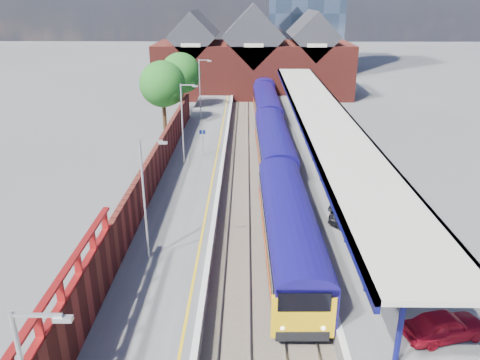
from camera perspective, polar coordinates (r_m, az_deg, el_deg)
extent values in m
plane|color=#5B5B5E|center=(49.18, 1.95, 4.04)|extent=(240.00, 240.00, 0.00)
cube|color=#473D33|center=(39.75, 2.21, -0.27)|extent=(6.00, 76.00, 0.06)
cube|color=slate|center=(39.72, -0.99, -0.13)|extent=(0.07, 76.00, 0.14)
cube|color=slate|center=(39.71, 1.09, -0.14)|extent=(0.07, 76.00, 0.14)
cube|color=slate|center=(39.75, 3.34, -0.16)|extent=(0.07, 76.00, 0.14)
cube|color=slate|center=(39.84, 5.41, -0.17)|extent=(0.07, 76.00, 0.14)
cube|color=#565659|center=(39.82, -5.71, 0.40)|extent=(5.00, 76.00, 1.00)
cube|color=#565659|center=(40.19, 10.81, 0.31)|extent=(6.00, 76.00, 1.00)
cube|color=silver|center=(39.44, -2.35, 1.09)|extent=(0.30, 76.00, 0.05)
cube|color=silver|center=(39.60, 6.80, 1.04)|extent=(0.30, 76.00, 0.05)
cube|color=yellow|center=(39.48, -3.21, 1.07)|extent=(0.14, 76.00, 0.01)
cube|color=navy|center=(28.09, 5.91, -5.93)|extent=(3.08, 16.05, 2.50)
cube|color=navy|center=(27.54, 6.01, -3.62)|extent=(3.08, 16.05, 0.60)
cube|color=navy|center=(43.46, 4.10, 4.24)|extent=(3.08, 16.05, 2.50)
cube|color=navy|center=(43.10, 4.14, 5.82)|extent=(3.08, 16.05, 0.60)
cube|color=navy|center=(59.49, 3.24, 9.01)|extent=(3.08, 16.05, 2.50)
cube|color=navy|center=(59.23, 3.26, 10.19)|extent=(3.08, 16.05, 0.60)
cube|color=navy|center=(75.76, 2.73, 11.75)|extent=(3.08, 16.05, 2.50)
cube|color=navy|center=(75.56, 2.75, 12.69)|extent=(3.08, 16.05, 0.60)
cube|color=black|center=(51.26, 2.01, 7.50)|extent=(0.04, 60.54, 0.70)
cube|color=#EB5B0F|center=(51.46, 1.99, 6.64)|extent=(0.03, 55.27, 0.30)
cube|color=red|center=(51.53, 1.98, 6.37)|extent=(0.03, 55.27, 0.30)
cube|color=#F2B20C|center=(21.54, 7.70, -16.18)|extent=(2.82, 0.35, 2.10)
cube|color=black|center=(20.96, 7.84, -14.51)|extent=(2.30, 0.20, 0.90)
cube|color=black|center=(24.22, 6.89, -15.45)|extent=(2.00, 2.40, 0.60)
cube|color=black|center=(81.55, 2.59, 11.32)|extent=(2.00, 2.40, 0.60)
cylinder|color=#0E1056|center=(19.89, 19.05, -15.92)|extent=(0.24, 0.24, 4.20)
cylinder|color=#0E1056|center=(23.86, 15.52, -8.71)|extent=(0.24, 0.24, 4.20)
cylinder|color=#0E1056|center=(28.17, 13.11, -3.61)|extent=(0.24, 0.24, 4.20)
cylinder|color=#0E1056|center=(32.67, 11.37, 0.11)|extent=(0.24, 0.24, 4.20)
cylinder|color=#0E1056|center=(37.30, 10.06, 2.93)|extent=(0.24, 0.24, 4.20)
cylinder|color=#0E1056|center=(42.01, 9.04, 5.12)|extent=(0.24, 0.24, 4.20)
cylinder|color=#0E1056|center=(46.78, 8.22, 6.86)|extent=(0.24, 0.24, 4.20)
cylinder|color=#0E1056|center=(51.60, 7.55, 8.28)|extent=(0.24, 0.24, 4.20)
cylinder|color=#0E1056|center=(56.45, 6.99, 9.45)|extent=(0.24, 0.24, 4.20)
cylinder|color=#0E1056|center=(61.32, 6.51, 10.44)|extent=(0.24, 0.24, 4.20)
cube|color=beige|center=(40.55, 10.12, 7.75)|extent=(4.50, 52.00, 0.25)
cube|color=#0E1056|center=(40.30, 7.06, 7.61)|extent=(0.20, 52.00, 0.55)
cube|color=#0E1056|center=(40.99, 13.10, 7.45)|extent=(0.20, 52.00, 0.55)
cube|color=#A5A8AA|center=(12.27, -23.54, -14.87)|extent=(1.20, 0.08, 0.08)
cube|color=#A5A8AA|center=(12.10, -20.78, -15.55)|extent=(0.45, 0.18, 0.12)
cylinder|color=#A5A8AA|center=(25.69, -11.57, -2.57)|extent=(0.12, 0.12, 7.00)
cube|color=#A5A8AA|center=(24.40, -10.78, 4.71)|extent=(1.20, 0.08, 0.08)
cube|color=#A5A8AA|center=(24.31, -9.38, 4.50)|extent=(0.45, 0.18, 0.12)
cylinder|color=#A5A8AA|center=(40.60, -7.03, 6.70)|extent=(0.12, 0.12, 7.00)
cube|color=#A5A8AA|center=(39.79, -6.38, 11.44)|extent=(1.20, 0.08, 0.08)
cube|color=#A5A8AA|center=(39.74, -5.50, 11.32)|extent=(0.45, 0.18, 0.12)
cylinder|color=#A5A8AA|center=(56.11, -4.92, 10.92)|extent=(0.12, 0.12, 7.00)
cube|color=#A5A8AA|center=(55.53, -4.40, 14.37)|extent=(1.20, 0.08, 0.08)
cube|color=#A5A8AA|center=(55.49, -3.76, 14.28)|extent=(0.45, 0.18, 0.12)
cylinder|color=#A5A8AA|center=(42.96, -4.57, 4.50)|extent=(0.08, 0.08, 2.50)
cube|color=#0C194C|center=(42.66, -4.61, 5.85)|extent=(0.55, 0.06, 0.35)
cube|color=maroon|center=(34.03, -11.26, -0.26)|extent=(0.35, 50.00, 2.80)
cube|color=maroon|center=(18.52, -22.37, -13.04)|extent=(0.30, 15.00, 0.12)
cube|color=maroon|center=(19.05, -21.96, -15.41)|extent=(0.30, 15.00, 0.12)
cube|color=maroon|center=(18.07, -23.35, -16.10)|extent=(0.30, 0.12, 1.00)
cube|color=maroon|center=(19.55, -21.06, -12.64)|extent=(0.30, 0.12, 1.00)
cube|color=maroon|center=(21.11, -19.16, -9.65)|extent=(0.30, 0.12, 1.00)
cube|color=maroon|center=(22.74, -17.54, -7.08)|extent=(0.30, 0.12, 1.00)
cube|color=maroon|center=(24.43, -16.16, -4.86)|extent=(0.30, 0.12, 1.00)
cube|color=maroon|center=(75.67, 1.59, 13.37)|extent=(30.00, 12.00, 8.00)
cube|color=#232328|center=(75.51, -5.54, 17.23)|extent=(7.13, 12.00, 7.13)
cube|color=#232328|center=(75.10, 1.63, 17.29)|extent=(9.16, 12.00, 9.16)
cube|color=#232328|center=(75.76, 8.77, 17.10)|extent=(7.13, 12.00, 7.13)
cube|color=beige|center=(69.61, -6.04, 16.02)|extent=(2.80, 0.15, 0.50)
cube|color=beige|center=(69.16, 1.69, 16.09)|extent=(2.80, 0.15, 0.50)
cube|color=beige|center=(69.88, 9.38, 15.88)|extent=(2.80, 0.15, 0.50)
cylinder|color=#382314|center=(55.23, -9.20, 7.89)|extent=(0.44, 0.44, 4.00)
sphere|color=#155017|center=(54.53, -9.43, 11.47)|extent=(5.20, 5.20, 5.20)
sphere|color=#155017|center=(54.03, -8.62, 10.67)|extent=(3.20, 3.20, 3.20)
cylinder|color=#382314|center=(62.79, -7.09, 9.65)|extent=(0.44, 0.44, 4.00)
sphere|color=#155017|center=(62.17, -7.24, 12.80)|extent=(5.20, 5.20, 5.20)
sphere|color=#155017|center=(61.69, -6.52, 12.11)|extent=(3.20, 3.20, 3.20)
imported|color=#A50D1F|center=(22.81, 23.66, -15.90)|extent=(3.88, 2.35, 1.24)
imported|color=#ADAEB2|center=(28.48, 19.10, -7.02)|extent=(4.88, 2.93, 1.52)
imported|color=black|center=(30.62, 15.32, -4.61)|extent=(5.25, 3.60, 1.41)
imported|color=navy|center=(36.18, 13.78, -0.60)|extent=(3.93, 1.90, 1.08)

